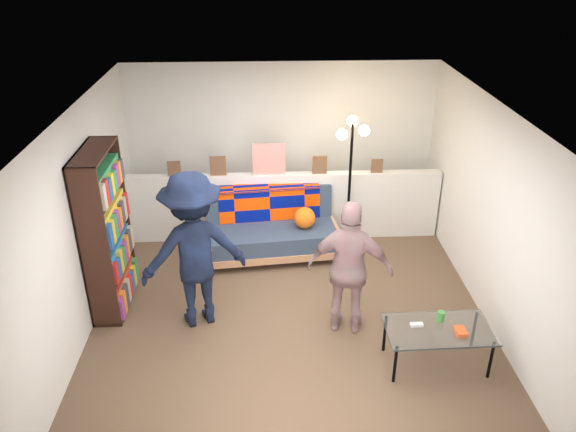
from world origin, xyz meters
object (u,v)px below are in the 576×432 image
object	(u,v)px
futon_sofa	(273,229)
floor_lamp	(351,157)
person_right	(350,269)
bookshelf	(106,237)
person_left	(194,251)
coffee_table	(439,331)

from	to	relation	value
futon_sofa	floor_lamp	bearing A→B (deg)	13.35
futon_sofa	person_right	distance (m)	1.92
bookshelf	person_right	size ratio (longest dim) A/B	1.24
person_left	person_right	size ratio (longest dim) A/B	1.16
bookshelf	person_right	xyz separation A→B (m)	(2.71, -0.61, -0.12)
futon_sofa	person_right	size ratio (longest dim) A/B	1.22
futon_sofa	person_left	distance (m)	1.79
futon_sofa	coffee_table	bearing A→B (deg)	-55.03
coffee_table	person_left	xyz separation A→B (m)	(-2.51, 0.87, 0.49)
bookshelf	person_left	bearing A→B (deg)	-19.52
futon_sofa	person_right	xyz separation A→B (m)	(0.79, -1.70, 0.42)
coffee_table	floor_lamp	world-z (taller)	floor_lamp
floor_lamp	person_right	world-z (taller)	floor_lamp
bookshelf	coffee_table	size ratio (longest dim) A/B	1.80
coffee_table	person_left	distance (m)	2.70
futon_sofa	coffee_table	distance (m)	2.84
coffee_table	futon_sofa	bearing A→B (deg)	124.97
coffee_table	person_left	bearing A→B (deg)	160.90
bookshelf	person_left	world-z (taller)	bookshelf
bookshelf	floor_lamp	distance (m)	3.30
bookshelf	floor_lamp	xyz separation A→B (m)	(2.98, 1.34, 0.41)
futon_sofa	bookshelf	world-z (taller)	bookshelf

